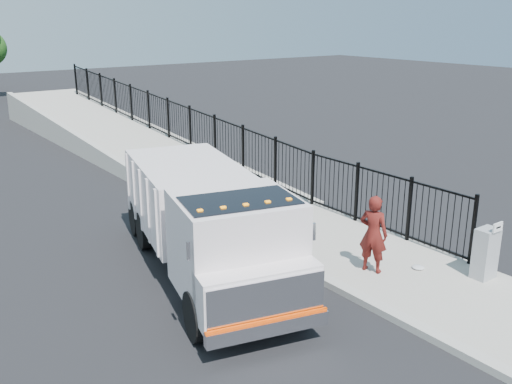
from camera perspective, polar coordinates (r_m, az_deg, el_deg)
ground at (r=14.32m, az=5.69°, el=-8.40°), size 120.00×120.00×0.00m
sidewalk at (r=14.41m, az=16.90°, el=-8.66°), size 3.55×12.00×0.12m
curb at (r=13.04m, az=11.69°, el=-11.01°), size 0.30×12.00×0.16m
ramp at (r=28.40m, az=-13.07°, el=4.21°), size 3.95×24.06×3.19m
iron_fence at (r=25.32m, az=-6.56°, el=5.09°), size 0.10×28.00×1.80m
truck at (r=13.76m, az=-4.89°, el=-2.65°), size 4.35×8.19×2.68m
worker at (r=14.18m, az=11.65°, el=-4.13°), size 0.69×0.83×1.95m
utility_cabinet at (r=14.73m, az=21.96°, el=-5.72°), size 0.55×0.40×1.25m
arrow_sign at (r=14.37m, az=23.02°, el=-3.26°), size 0.35×0.04×0.22m
debris at (r=14.92m, az=15.90°, el=-7.24°), size 0.31×0.31×0.08m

